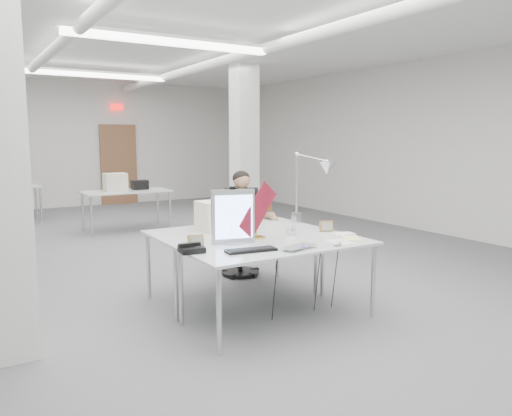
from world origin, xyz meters
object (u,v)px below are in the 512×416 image
Objects in this scene: bankers_lamp at (256,223)px; architect_lamp at (310,184)px; desk_main at (279,245)px; office_chair at (240,230)px; monitor at (233,217)px; seated_person at (242,206)px; beige_monitor at (215,216)px; desk_phone at (192,249)px; laptop at (303,248)px.

bankers_lamp is 1.00m from architect_lamp.
desk_main is at bearing -91.26° from bankers_lamp.
office_chair reaches higher than bankers_lamp.
bankers_lamp is (0.31, 0.09, -0.10)m from monitor.
monitor is at bearing -173.42° from bankers_lamp.
seated_person is 0.94m from beige_monitor.
seated_person is at bearing -67.71° from office_chair.
desk_phone is at bearing -128.99° from beige_monitor.
seated_person is 2.62× the size of beige_monitor.
bankers_lamp reaches higher than laptop.
seated_person is 1.58m from monitor.
desk_main is at bearing 83.05° from laptop.
seated_person is at bearing 40.69° from beige_monitor.
beige_monitor is at bearing -113.37° from office_chair.
beige_monitor reaches higher than desk_main.
architect_lamp reaches higher than desk_phone.
architect_lamp reaches higher than beige_monitor.
laptop is 1.35m from architect_lamp.
desk_main is 1.18m from architect_lamp.
office_chair is (0.49, 1.62, -0.16)m from desk_main.
monitor is 1.67× the size of bankers_lamp.
monitor reaches higher than desk_phone.
architect_lamp is at bearing 33.04° from monitor.
architect_lamp is at bearing 36.35° from laptop.
desk_main is 1.70m from office_chair.
beige_monitor is at bearing 95.32° from bankers_lamp.
desk_main is at bearing -0.15° from desk_phone.
office_chair is at bearing 42.87° from beige_monitor.
laptop is at bearing -18.70° from desk_phone.
bankers_lamp is at bearing 30.41° from monitor.
monitor reaches higher than bankers_lamp.
desk_phone is (-0.80, -0.23, -0.13)m from bankers_lamp.
desk_phone is (-1.34, -1.47, -0.12)m from seated_person.
monitor is 1.53× the size of beige_monitor.
office_chair is 5.68× the size of desk_phone.
seated_person reaches higher than beige_monitor.
office_chair is at bearing 73.24° from desk_main.
beige_monitor is at bearing 92.00° from monitor.
monitor is at bearing 145.42° from desk_main.
desk_phone is (-0.49, -0.14, -0.23)m from monitor.
beige_monitor is (-0.25, 1.27, 0.14)m from laptop.
laptop is (0.40, -0.57, -0.24)m from monitor.
monitor is 1.42× the size of laptop.
laptop is 1.30m from beige_monitor.
laptop is at bearing -80.70° from office_chair.
laptop is 0.99m from desk_phone.
beige_monitor reaches higher than bankers_lamp.
bankers_lamp reaches higher than desk_main.
desk_phone is at bearing -173.33° from bankers_lamp.
bankers_lamp is (-0.05, 0.34, 0.17)m from desk_main.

